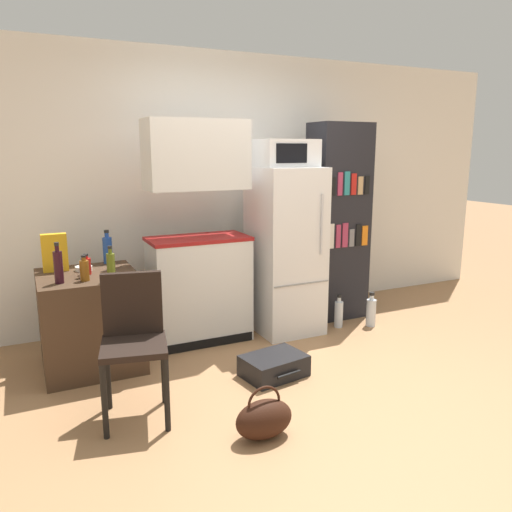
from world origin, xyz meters
name	(u,v)px	position (x,y,z in m)	size (l,w,h in m)	color
ground_plane	(326,393)	(0.00, 0.00, 0.00)	(24.00, 24.00, 0.00)	#A3754C
wall_back	(239,188)	(0.20, 2.00, 1.31)	(6.40, 0.10, 2.62)	white
side_table	(90,320)	(-1.43, 1.22, 0.38)	(0.74, 0.76, 0.75)	#422D1E
kitchen_hutch	(198,245)	(-0.46, 1.38, 0.88)	(0.88, 0.46, 1.94)	silver
refrigerator	(285,250)	(0.36, 1.29, 0.77)	(0.58, 0.65, 1.54)	white
microwave	(286,153)	(0.36, 1.29, 1.66)	(0.52, 0.37, 0.24)	silver
bookshelf	(338,223)	(1.03, 1.42, 0.98)	(0.57, 0.38, 1.95)	black
bottle_amber_beer	(84,270)	(-1.46, 1.01, 0.83)	(0.07, 0.07, 0.19)	brown
bottle_blue_soda	(108,249)	(-1.21, 1.54, 0.87)	(0.08, 0.08, 0.28)	#1E47A3
bottle_ketchup_red	(87,266)	(-1.43, 1.20, 0.82)	(0.07, 0.07, 0.16)	#AD1914
bottle_olive_oil	(111,266)	(-1.29, 0.93, 0.86)	(0.06, 0.06, 0.26)	#566619
bottle_clear_short	(84,269)	(-1.46, 1.12, 0.81)	(0.06, 0.06, 0.15)	silver
bottle_wine_dark	(58,266)	(-1.64, 1.02, 0.88)	(0.06, 0.06, 0.30)	black
bowl	(84,268)	(-1.43, 1.34, 0.77)	(0.13, 0.13, 0.04)	silver
cereal_box	(55,253)	(-1.63, 1.42, 0.90)	(0.19, 0.07, 0.30)	gold
chair	(133,331)	(-1.27, 0.32, 0.56)	(0.48, 0.48, 0.93)	black
suitcase_large_flat	(274,366)	(-0.21, 0.42, 0.08)	(0.51, 0.41, 0.16)	black
handbag	(264,419)	(-0.64, -0.31, 0.12)	(0.36, 0.20, 0.33)	#33190F
water_bottle_front	(339,313)	(0.86, 1.10, 0.14)	(0.08, 0.08, 0.33)	silver
water_bottle_middle	(371,312)	(1.16, 0.99, 0.14)	(0.09, 0.09, 0.34)	silver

